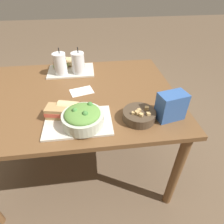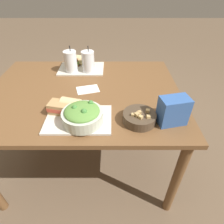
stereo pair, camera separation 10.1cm
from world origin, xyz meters
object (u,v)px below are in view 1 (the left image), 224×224
sandwich_far (61,64)px  napkin_folded (82,91)px  soup_bowl (139,115)px  baguette_near (69,108)px  chip_bag (171,106)px  baguette_far (68,62)px  drink_cup_red (78,64)px  salad_bowl (83,117)px  sandwich_near (57,111)px  drink_cup_dark (60,64)px

sandwich_far → napkin_folded: bearing=-68.9°
soup_bowl → baguette_near: baguette_near is taller
chip_bag → baguette_far: bearing=116.5°
soup_bowl → chip_bag: size_ratio=1.09×
napkin_folded → drink_cup_red: bearing=93.6°
salad_bowl → sandwich_near: 0.17m
sandwich_far → drink_cup_red: (0.15, -0.12, 0.04)m
chip_bag → napkin_folded: chip_bag is taller
sandwich_far → chip_bag: 0.99m
salad_bowl → drink_cup_dark: 0.64m
sandwich_near → napkin_folded: sandwich_near is taller
baguette_near → napkin_folded: baguette_near is taller
baguette_near → napkin_folded: (0.07, 0.25, -0.05)m
salad_bowl → chip_bag: size_ratio=1.32×
salad_bowl → drink_cup_dark: drink_cup_dark is taller
sandwich_near → sandwich_far: 0.66m
baguette_far → sandwich_near: bearing=-162.4°
baguette_near → drink_cup_red: 0.52m
napkin_folded → baguette_near: bearing=-105.2°
salad_bowl → drink_cup_red: (-0.03, 0.62, 0.03)m
sandwich_near → drink_cup_red: size_ratio=0.68×
baguette_far → drink_cup_dark: (-0.04, -0.14, 0.04)m
sandwich_near → baguette_near: size_ratio=1.06×
soup_bowl → napkin_folded: soup_bowl is taller
salad_bowl → napkin_folded: 0.36m
salad_bowl → sandwich_far: size_ratio=1.86×
salad_bowl → baguette_near: size_ratio=1.70×
sandwich_near → napkin_folded: (0.13, 0.27, -0.04)m
salad_bowl → baguette_near: salad_bowl is taller
sandwich_near → drink_cup_red: drink_cup_red is taller
drink_cup_red → chip_bag: bearing=-50.2°
salad_bowl → napkin_folded: size_ratio=1.26×
soup_bowl → drink_cup_red: drink_cup_red is taller
baguette_near → chip_bag: 0.57m
salad_bowl → sandwich_far: bearing=103.6°
baguette_far → napkin_folded: size_ratio=0.72×
baguette_near → baguette_far: bearing=19.7°
sandwich_far → napkin_folded: 0.43m
salad_bowl → chip_bag: 0.48m
drink_cup_dark → chip_bag: bearing=-43.4°
sandwich_near → drink_cup_red: bearing=89.6°
soup_bowl → sandwich_near: 0.46m
drink_cup_red → chip_bag: 0.80m
baguette_far → napkin_folded: (0.11, -0.41, -0.05)m
soup_bowl → napkin_folded: 0.47m
sandwich_near → drink_cup_red: (0.11, 0.54, 0.04)m
sandwich_far → drink_cup_dark: size_ratio=0.58×
baguette_far → chip_bag: 0.97m
drink_cup_red → drink_cup_dark: bearing=180.0°
sandwich_near → chip_bag: bearing=4.4°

